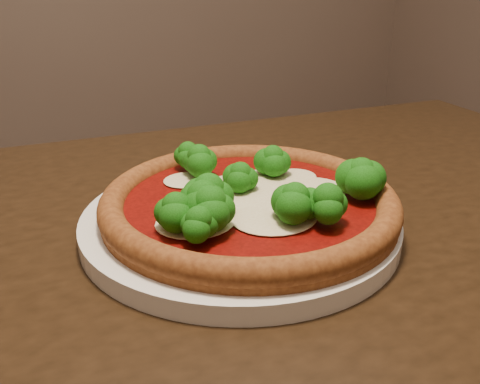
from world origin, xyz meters
name	(u,v)px	position (x,y,z in m)	size (l,w,h in m)	color
dining_table	(214,348)	(-0.12, -0.21, 0.65)	(1.22, 0.86, 0.75)	black
plate	(240,221)	(-0.08, -0.18, 0.76)	(0.30, 0.30, 0.02)	white
pizza	(249,199)	(-0.07, -0.19, 0.78)	(0.28, 0.28, 0.06)	brown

